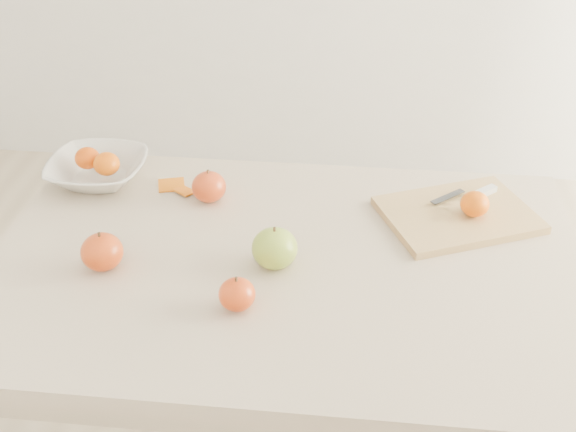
# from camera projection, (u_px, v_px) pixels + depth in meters

# --- Properties ---
(table) EXTENTS (1.20, 0.80, 0.75)m
(table) POSITION_uv_depth(u_px,v_px,m) (285.00, 297.00, 1.50)
(table) COLOR #C5B095
(table) RESTS_ON ground
(cutting_board) EXTENTS (0.38, 0.34, 0.02)m
(cutting_board) POSITION_uv_depth(u_px,v_px,m) (458.00, 215.00, 1.57)
(cutting_board) COLOR tan
(cutting_board) RESTS_ON table
(board_tangerine) EXTENTS (0.06, 0.06, 0.05)m
(board_tangerine) POSITION_uv_depth(u_px,v_px,m) (475.00, 204.00, 1.54)
(board_tangerine) COLOR #E15B07
(board_tangerine) RESTS_ON cutting_board
(fruit_bowl) EXTENTS (0.23, 0.23, 0.06)m
(fruit_bowl) POSITION_uv_depth(u_px,v_px,m) (98.00, 170.00, 1.70)
(fruit_bowl) COLOR silver
(fruit_bowl) RESTS_ON table
(bowl_tangerine_near) EXTENTS (0.06, 0.06, 0.05)m
(bowl_tangerine_near) POSITION_uv_depth(u_px,v_px,m) (87.00, 158.00, 1.70)
(bowl_tangerine_near) COLOR red
(bowl_tangerine_near) RESTS_ON fruit_bowl
(bowl_tangerine_far) EXTENTS (0.06, 0.06, 0.05)m
(bowl_tangerine_far) POSITION_uv_depth(u_px,v_px,m) (107.00, 164.00, 1.67)
(bowl_tangerine_far) COLOR #E55108
(bowl_tangerine_far) RESTS_ON fruit_bowl
(orange_peel_a) EXTENTS (0.07, 0.06, 0.01)m
(orange_peel_a) POSITION_uv_depth(u_px,v_px,m) (172.00, 187.00, 1.69)
(orange_peel_a) COLOR #C35E0D
(orange_peel_a) RESTS_ON table
(orange_peel_b) EXTENTS (0.06, 0.05, 0.01)m
(orange_peel_b) POSITION_uv_depth(u_px,v_px,m) (185.00, 192.00, 1.67)
(orange_peel_b) COLOR #D2620E
(orange_peel_b) RESTS_ON table
(paring_knife) EXTENTS (0.15, 0.10, 0.01)m
(paring_knife) POSITION_uv_depth(u_px,v_px,m) (477.00, 193.00, 1.62)
(paring_knife) COLOR silver
(paring_knife) RESTS_ON cutting_board
(apple_green) EXTENTS (0.09, 0.09, 0.08)m
(apple_green) POSITION_uv_depth(u_px,v_px,m) (275.00, 248.00, 1.41)
(apple_green) COLOR olive
(apple_green) RESTS_ON table
(apple_red_a) EXTENTS (0.08, 0.08, 0.07)m
(apple_red_a) POSITION_uv_depth(u_px,v_px,m) (209.00, 187.00, 1.62)
(apple_red_a) COLOR maroon
(apple_red_a) RESTS_ON table
(apple_red_e) EXTENTS (0.07, 0.07, 0.06)m
(apple_red_e) POSITION_uv_depth(u_px,v_px,m) (237.00, 294.00, 1.31)
(apple_red_e) COLOR maroon
(apple_red_e) RESTS_ON table
(apple_red_d) EXTENTS (0.08, 0.08, 0.07)m
(apple_red_d) POSITION_uv_depth(u_px,v_px,m) (102.00, 252.00, 1.41)
(apple_red_d) COLOR #990E04
(apple_red_d) RESTS_ON table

